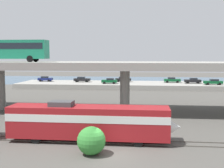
# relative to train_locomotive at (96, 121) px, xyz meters

# --- Properties ---
(ground_plane) EXTENTS (260.00, 260.00, 0.00)m
(ground_plane) POSITION_rel_train_locomotive_xyz_m (1.98, -4.00, -2.19)
(ground_plane) COLOR #4C4944
(rail_strip_near) EXTENTS (110.00, 0.12, 0.12)m
(rail_strip_near) POSITION_rel_train_locomotive_xyz_m (1.98, -0.71, -2.13)
(rail_strip_near) COLOR #59544C
(rail_strip_near) RESTS_ON ground_plane
(rail_strip_far) EXTENTS (110.00, 0.12, 0.12)m
(rail_strip_far) POSITION_rel_train_locomotive_xyz_m (1.98, 0.71, -2.13)
(rail_strip_far) COLOR #59544C
(rail_strip_far) RESTS_ON ground_plane
(train_locomotive) EXTENTS (17.67, 3.04, 4.18)m
(train_locomotive) POSITION_rel_train_locomotive_xyz_m (0.00, 0.00, 0.00)
(train_locomotive) COLOR maroon
(train_locomotive) RESTS_ON ground_plane
(highway_overpass) EXTENTS (96.00, 11.00, 7.88)m
(highway_overpass) POSITION_rel_train_locomotive_xyz_m (1.98, 16.00, 4.89)
(highway_overpass) COLOR gray
(highway_overpass) RESTS_ON ground_plane
(transit_bus_on_overpass) EXTENTS (12.00, 2.68, 3.40)m
(transit_bus_on_overpass) POSITION_rel_train_locomotive_xyz_m (-16.10, 15.00, 7.75)
(transit_bus_on_overpass) COLOR #197A56
(transit_bus_on_overpass) RESTS_ON highway_overpass
(pier_parking_lot) EXTENTS (63.10, 13.82, 1.35)m
(pier_parking_lot) POSITION_rel_train_locomotive_xyz_m (1.98, 51.00, -1.52)
(pier_parking_lot) COLOR gray
(pier_parking_lot) RESTS_ON ground_plane
(parked_car_0) EXTENTS (4.60, 1.89, 1.50)m
(parked_car_0) POSITION_rel_train_locomotive_xyz_m (-12.47, 52.16, -0.07)
(parked_car_0) COLOR black
(parked_car_0) RESTS_ON pier_parking_lot
(parked_car_1) EXTENTS (4.37, 1.97, 1.50)m
(parked_car_1) POSITION_rel_train_locomotive_xyz_m (18.30, 51.14, -0.07)
(parked_car_1) COLOR black
(parked_car_1) RESTS_ON pier_parking_lot
(parked_car_2) EXTENTS (4.50, 1.93, 1.50)m
(parked_car_2) POSITION_rel_train_locomotive_xyz_m (12.93, 52.87, -0.07)
(parked_car_2) COLOR #0C4C26
(parked_car_2) RESTS_ON pier_parking_lot
(parked_car_3) EXTENTS (4.10, 1.96, 1.50)m
(parked_car_3) POSITION_rel_train_locomotive_xyz_m (-4.05, 47.95, -0.07)
(parked_car_3) COLOR #0C4C26
(parked_car_3) RESTS_ON pier_parking_lot
(parked_car_4) EXTENTS (4.11, 1.82, 1.50)m
(parked_car_4) POSITION_rel_train_locomotive_xyz_m (-23.52, 52.87, -0.07)
(parked_car_4) COLOR navy
(parked_car_4) RESTS_ON pier_parking_lot
(parked_car_5) EXTENTS (4.70, 1.83, 1.50)m
(parked_car_5) POSITION_rel_train_locomotive_xyz_m (22.89, 47.68, -0.07)
(parked_car_5) COLOR #0C4C26
(parked_car_5) RESTS_ON pier_parking_lot
(parked_car_6) EXTENTS (4.48, 1.82, 1.50)m
(parked_car_6) POSITION_rel_train_locomotive_xyz_m (-0.79, 53.74, -0.07)
(parked_car_6) COLOR black
(parked_car_6) RESTS_ON pier_parking_lot
(harbor_water) EXTENTS (140.00, 36.00, 0.01)m
(harbor_water) POSITION_rel_train_locomotive_xyz_m (1.98, 74.00, -2.19)
(harbor_water) COLOR #385B7A
(harbor_water) RESTS_ON ground_plane
(shrub_right) EXTENTS (2.57, 2.57, 2.57)m
(shrub_right) POSITION_rel_train_locomotive_xyz_m (0.19, -4.01, -0.90)
(shrub_right) COLOR #338033
(shrub_right) RESTS_ON ground_plane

